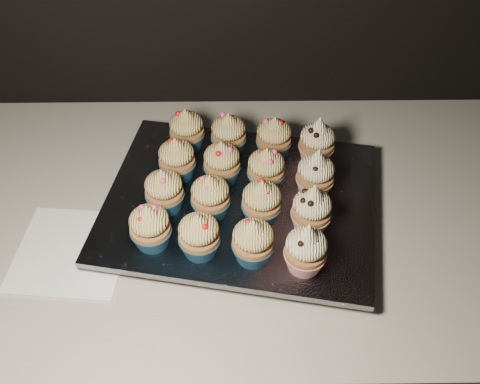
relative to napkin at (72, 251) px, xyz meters
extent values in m
cube|color=black|center=(0.38, 0.10, -0.47)|extent=(2.40, 0.60, 0.86)
cube|color=beige|center=(0.38, 0.10, -0.02)|extent=(2.44, 0.64, 0.04)
cube|color=white|center=(0.00, 0.00, 0.00)|extent=(0.19, 0.19, 0.00)
cube|color=black|center=(0.27, 0.08, 0.01)|extent=(0.46, 0.38, 0.02)
cube|color=silver|center=(0.27, 0.08, 0.03)|extent=(0.50, 0.42, 0.01)
cone|color=navy|center=(0.14, -0.01, 0.05)|extent=(0.06, 0.06, 0.03)
ellipsoid|color=#E2C472|center=(0.14, -0.01, 0.09)|extent=(0.06, 0.06, 0.04)
cone|color=#E2C472|center=(0.14, -0.01, 0.11)|extent=(0.03, 0.03, 0.02)
cone|color=navy|center=(0.21, -0.03, 0.05)|extent=(0.06, 0.06, 0.03)
ellipsoid|color=#E2C472|center=(0.21, -0.03, 0.09)|extent=(0.06, 0.06, 0.04)
cone|color=#E2C472|center=(0.21, -0.03, 0.11)|extent=(0.03, 0.03, 0.02)
cone|color=navy|center=(0.29, -0.04, 0.05)|extent=(0.06, 0.06, 0.03)
ellipsoid|color=#E2C472|center=(0.29, -0.04, 0.09)|extent=(0.06, 0.06, 0.04)
cone|color=#E2C472|center=(0.29, -0.04, 0.11)|extent=(0.03, 0.03, 0.02)
cone|color=#AC171C|center=(0.37, -0.05, 0.05)|extent=(0.06, 0.06, 0.03)
ellipsoid|color=#FFEDB3|center=(0.37, -0.05, 0.09)|extent=(0.06, 0.06, 0.04)
cone|color=#FFEDB3|center=(0.37, -0.05, 0.11)|extent=(0.03, 0.03, 0.03)
cone|color=navy|center=(0.15, 0.07, 0.05)|extent=(0.06, 0.06, 0.03)
ellipsoid|color=#E2C472|center=(0.15, 0.07, 0.09)|extent=(0.06, 0.06, 0.04)
cone|color=#E2C472|center=(0.15, 0.07, 0.11)|extent=(0.03, 0.03, 0.02)
cone|color=navy|center=(0.22, 0.05, 0.05)|extent=(0.06, 0.06, 0.03)
ellipsoid|color=#E2C472|center=(0.22, 0.05, 0.09)|extent=(0.06, 0.06, 0.04)
cone|color=#E2C472|center=(0.22, 0.05, 0.11)|extent=(0.03, 0.03, 0.02)
cone|color=navy|center=(0.30, 0.04, 0.05)|extent=(0.06, 0.06, 0.03)
ellipsoid|color=#E2C472|center=(0.30, 0.04, 0.09)|extent=(0.06, 0.06, 0.04)
cone|color=#E2C472|center=(0.30, 0.04, 0.11)|extent=(0.03, 0.03, 0.02)
cone|color=#AC171C|center=(0.38, 0.02, 0.05)|extent=(0.06, 0.06, 0.03)
ellipsoid|color=#FFEDB3|center=(0.38, 0.02, 0.09)|extent=(0.06, 0.06, 0.04)
cone|color=#FFEDB3|center=(0.38, 0.02, 0.11)|extent=(0.03, 0.03, 0.03)
cone|color=navy|center=(0.17, 0.14, 0.05)|extent=(0.06, 0.06, 0.03)
ellipsoid|color=#E2C472|center=(0.17, 0.14, 0.09)|extent=(0.06, 0.06, 0.04)
cone|color=#E2C472|center=(0.17, 0.14, 0.11)|extent=(0.03, 0.03, 0.02)
cone|color=navy|center=(0.24, 0.13, 0.05)|extent=(0.06, 0.06, 0.03)
ellipsoid|color=#E2C472|center=(0.24, 0.13, 0.09)|extent=(0.06, 0.06, 0.04)
cone|color=#E2C472|center=(0.24, 0.13, 0.11)|extent=(0.03, 0.03, 0.02)
cone|color=navy|center=(0.32, 0.11, 0.05)|extent=(0.06, 0.06, 0.03)
ellipsoid|color=#E2C472|center=(0.32, 0.11, 0.09)|extent=(0.06, 0.06, 0.04)
cone|color=#E2C472|center=(0.32, 0.11, 0.11)|extent=(0.03, 0.03, 0.02)
cone|color=#AC171C|center=(0.40, 0.10, 0.05)|extent=(0.06, 0.06, 0.03)
ellipsoid|color=#FFEDB3|center=(0.40, 0.10, 0.09)|extent=(0.06, 0.06, 0.04)
cone|color=#FFEDB3|center=(0.40, 0.10, 0.11)|extent=(0.03, 0.03, 0.03)
cone|color=navy|center=(0.18, 0.22, 0.05)|extent=(0.06, 0.06, 0.03)
ellipsoid|color=#E2C472|center=(0.18, 0.22, 0.09)|extent=(0.06, 0.06, 0.04)
cone|color=#E2C472|center=(0.18, 0.22, 0.11)|extent=(0.03, 0.03, 0.02)
cone|color=navy|center=(0.25, 0.20, 0.05)|extent=(0.06, 0.06, 0.03)
ellipsoid|color=#E2C472|center=(0.25, 0.20, 0.09)|extent=(0.06, 0.06, 0.04)
cone|color=#E2C472|center=(0.25, 0.20, 0.11)|extent=(0.03, 0.03, 0.02)
cone|color=navy|center=(0.33, 0.19, 0.05)|extent=(0.06, 0.06, 0.03)
ellipsoid|color=#E2C472|center=(0.33, 0.19, 0.09)|extent=(0.06, 0.06, 0.04)
cone|color=#E2C472|center=(0.33, 0.19, 0.11)|extent=(0.03, 0.03, 0.02)
cone|color=#AC171C|center=(0.41, 0.18, 0.05)|extent=(0.06, 0.06, 0.03)
ellipsoid|color=#FFEDB3|center=(0.41, 0.18, 0.09)|extent=(0.06, 0.06, 0.04)
cone|color=#FFEDB3|center=(0.41, 0.18, 0.11)|extent=(0.03, 0.03, 0.03)
camera|label=1|loc=(0.26, -0.53, 0.69)|focal=40.00mm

